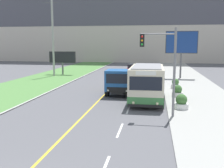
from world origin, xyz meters
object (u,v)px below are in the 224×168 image
at_px(car_distant, 133,69).
at_px(traffic_light_mast, 164,61).
at_px(billboard_small, 62,58).
at_px(planter_round_near, 181,102).
at_px(billboard_large, 182,44).
at_px(dump_truck, 121,81).
at_px(utility_pole_far, 53,35).
at_px(city_bus, 147,84).
at_px(planter_round_third, 175,84).
at_px(planter_round_second, 178,92).

relative_size(car_distant, traffic_light_mast, 0.75).
xyz_separation_m(billboard_small, planter_round_near, (15.76, -19.06, -1.99)).
bearing_deg(billboard_large, dump_truck, -118.30).
height_order(car_distant, billboard_large, billboard_large).
xyz_separation_m(traffic_light_mast, billboard_small, (-14.39, 21.11, -1.11)).
bearing_deg(dump_truck, utility_pole_far, 133.07).
bearing_deg(traffic_light_mast, city_bus, 105.43).
bearing_deg(city_bus, billboard_small, 128.07).
bearing_deg(planter_round_third, dump_truck, -145.12).
bearing_deg(utility_pole_far, planter_round_third, -26.96).
xyz_separation_m(planter_round_second, planter_round_third, (0.14, 4.41, -0.00)).
bearing_deg(billboard_small, utility_pole_far, -111.52).
height_order(utility_pole_far, traffic_light_mast, utility_pole_far).
bearing_deg(dump_truck, planter_round_near, -45.31).
bearing_deg(planter_round_near, planter_round_third, 88.52).
height_order(utility_pole_far, billboard_small, utility_pole_far).
xyz_separation_m(city_bus, billboard_small, (-13.22, 16.88, 1.04)).
bearing_deg(planter_round_near, traffic_light_mast, -123.83).
height_order(billboard_large, planter_round_near, billboard_large).
height_order(billboard_large, planter_round_second, billboard_large).
bearing_deg(billboard_small, billboard_large, -5.79).
height_order(dump_truck, car_distant, dump_truck).
bearing_deg(dump_truck, city_bus, -49.29).
xyz_separation_m(utility_pole_far, planter_round_second, (16.55, -12.89, -5.41)).
relative_size(utility_pole_far, traffic_light_mast, 2.06).
bearing_deg(planter_round_third, billboard_small, 147.35).
bearing_deg(planter_round_second, traffic_light_mast, -102.78).
xyz_separation_m(billboard_small, planter_round_third, (15.99, -10.25, -2.01)).
xyz_separation_m(traffic_light_mast, planter_round_near, (1.37, 2.05, -3.10)).
relative_size(traffic_light_mast, billboard_large, 0.90).
distance_m(dump_truck, utility_pole_far, 17.33).
bearing_deg(billboard_large, planter_round_second, -96.19).
xyz_separation_m(utility_pole_far, planter_round_near, (16.46, -17.30, -5.39)).
height_order(planter_round_near, planter_round_second, planter_round_near).
relative_size(city_bus, dump_truck, 0.97).
bearing_deg(traffic_light_mast, billboard_small, 124.28).
bearing_deg(billboard_small, traffic_light_mast, -55.72).
xyz_separation_m(dump_truck, utility_pole_far, (-11.39, 12.18, 4.73)).
relative_size(car_distant, utility_pole_far, 0.37).
distance_m(traffic_light_mast, planter_round_second, 7.32).
relative_size(planter_round_near, planter_round_second, 1.04).
bearing_deg(car_distant, dump_truck, -88.98).
bearing_deg(billboard_small, car_distant, 21.11).
xyz_separation_m(billboard_large, planter_round_second, (-1.40, -12.90, -4.12)).
bearing_deg(dump_truck, car_distant, 91.02).
distance_m(car_distant, traffic_light_mast, 25.60).
relative_size(car_distant, planter_round_near, 4.01).
distance_m(utility_pole_far, planter_round_third, 19.48).
bearing_deg(planter_round_second, city_bus, -139.80).
height_order(billboard_small, planter_round_second, billboard_small).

